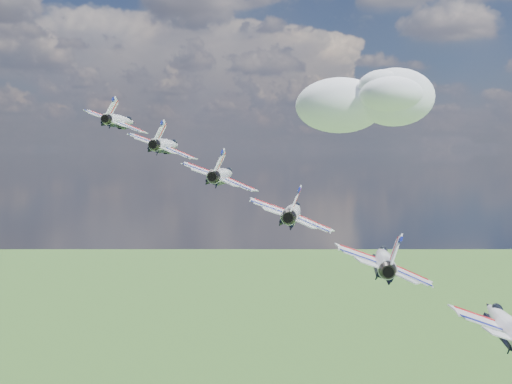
% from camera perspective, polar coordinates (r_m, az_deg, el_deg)
% --- Properties ---
extents(cloud_far, '(54.07, 42.48, 21.24)m').
position_cam_1_polar(cloud_far, '(275.52, 9.80, 8.14)').
color(cloud_far, white).
extents(jet_0, '(10.26, 13.79, 7.10)m').
position_cam_1_polar(jet_0, '(100.40, -11.93, 6.21)').
color(jet_0, white).
extents(jet_1, '(10.26, 13.79, 7.10)m').
position_cam_1_polar(jet_1, '(89.87, -7.94, 4.16)').
color(jet_1, white).
extents(jet_2, '(10.26, 13.79, 7.10)m').
position_cam_1_polar(jet_2, '(80.03, -2.96, 1.56)').
color(jet_2, white).
extents(jet_3, '(10.26, 13.79, 7.10)m').
position_cam_1_polar(jet_3, '(71.16, 3.33, -1.75)').
color(jet_3, white).
extents(jet_4, '(10.26, 13.79, 7.10)m').
position_cam_1_polar(jet_4, '(63.68, 11.27, -5.88)').
color(jet_4, silver).
extents(jet_5, '(10.26, 13.79, 7.10)m').
position_cam_1_polar(jet_5, '(58.13, 21.19, -10.77)').
color(jet_5, silver).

